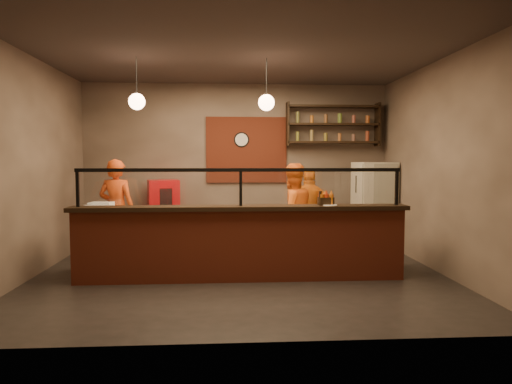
{
  "coord_description": "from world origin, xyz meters",
  "views": [
    {
      "loc": [
        -0.19,
        -6.63,
        1.7
      ],
      "look_at": [
        0.25,
        0.3,
        1.21
      ],
      "focal_mm": 32.0,
      "sensor_mm": 36.0,
      "label": 1
    }
  ],
  "objects": [
    {
      "name": "floor",
      "position": [
        0.0,
        0.0,
        0.0
      ],
      "size": [
        6.0,
        6.0,
        0.0
      ],
      "primitive_type": "plane",
      "color": "black",
      "rests_on": "ground"
    },
    {
      "name": "prep_tub_b",
      "position": [
        -2.09,
        0.35,
        0.98
      ],
      "size": [
        0.35,
        0.29,
        0.16
      ],
      "primitive_type": "cube",
      "rotation": [
        0.0,
        0.0,
        -0.09
      ],
      "color": "white",
      "rests_on": "worktop"
    },
    {
      "name": "cook_mid",
      "position": [
        0.88,
        0.79,
        0.82
      ],
      "size": [
        0.97,
        0.87,
        1.64
      ],
      "primitive_type": "imported",
      "rotation": [
        0.0,
        0.0,
        3.51
      ],
      "color": "#D05513",
      "rests_on": "floor"
    },
    {
      "name": "wall_right",
      "position": [
        3.0,
        0.0,
        1.6
      ],
      "size": [
        0.0,
        5.0,
        5.0
      ],
      "primitive_type": "plane",
      "rotation": [
        1.57,
        0.0,
        -1.57
      ],
      "color": "#7E6A5C",
      "rests_on": "floor"
    },
    {
      "name": "cook_right",
      "position": [
        1.31,
        1.5,
        0.77
      ],
      "size": [
        0.97,
        0.55,
        1.55
      ],
      "primitive_type": "imported",
      "rotation": [
        0.0,
        0.0,
        2.94
      ],
      "color": "orange",
      "rests_on": "floor"
    },
    {
      "name": "wall_back",
      "position": [
        0.0,
        2.5,
        1.6
      ],
      "size": [
        6.0,
        0.0,
        6.0
      ],
      "primitive_type": "plane",
      "rotation": [
        1.57,
        0.0,
        0.0
      ],
      "color": "#7E6A5C",
      "rests_on": "floor"
    },
    {
      "name": "pepper_mill",
      "position": [
        1.12,
        -0.33,
        1.16
      ],
      "size": [
        0.06,
        0.06,
        0.2
      ],
      "primitive_type": "cylinder",
      "rotation": [
        0.0,
        0.0,
        -0.38
      ],
      "color": "black",
      "rests_on": "counter_ledge"
    },
    {
      "name": "wall_left",
      "position": [
        -3.0,
        0.0,
        1.6
      ],
      "size": [
        0.0,
        5.0,
        5.0
      ],
      "primitive_type": "plane",
      "rotation": [
        1.57,
        0.0,
        1.57
      ],
      "color": "#7E6A5C",
      "rests_on": "floor"
    },
    {
      "name": "sneeze_guard",
      "position": [
        0.0,
        -0.3,
        1.37
      ],
      "size": [
        4.5,
        0.05,
        0.52
      ],
      "color": "white",
      "rests_on": "counter_ledge"
    },
    {
      "name": "fridge",
      "position": [
        2.6,
        1.84,
        0.83
      ],
      "size": [
        0.75,
        0.71,
        1.66
      ],
      "primitive_type": "cube",
      "rotation": [
        0.0,
        0.0,
        0.1
      ],
      "color": "beige",
      "rests_on": "floor"
    },
    {
      "name": "rolling_pin",
      "position": [
        -0.81,
        0.34,
        0.93
      ],
      "size": [
        0.36,
        0.3,
        0.07
      ],
      "primitive_type": "cylinder",
      "rotation": [
        0.0,
        1.57,
        0.65
      ],
      "color": "gold",
      "rests_on": "worktop"
    },
    {
      "name": "worktop_cabinet",
      "position": [
        0.0,
        0.2,
        0.42
      ],
      "size": [
        4.6,
        0.75,
        0.85
      ],
      "primitive_type": "cube",
      "color": "gray",
      "rests_on": "floor"
    },
    {
      "name": "counter_ledge",
      "position": [
        0.0,
        -0.3,
        1.03
      ],
      "size": [
        4.7,
        0.37,
        0.06
      ],
      "primitive_type": "cube",
      "color": "black",
      "rests_on": "service_counter"
    },
    {
      "name": "worktop",
      "position": [
        0.0,
        0.2,
        0.88
      ],
      "size": [
        4.6,
        0.75,
        0.05
      ],
      "primitive_type": "cube",
      "color": "beige",
      "rests_on": "worktop_cabinet"
    },
    {
      "name": "pendant_right",
      "position": [
        0.4,
        0.2,
        2.55
      ],
      "size": [
        0.24,
        0.24,
        0.77
      ],
      "color": "black",
      "rests_on": "ceiling"
    },
    {
      "name": "pizza_dough",
      "position": [
        1.11,
        0.15,
        0.91
      ],
      "size": [
        0.67,
        0.67,
        0.01
      ],
      "primitive_type": "cylinder",
      "rotation": [
        0.0,
        0.0,
        0.39
      ],
      "color": "#ECE7C8",
      "rests_on": "worktop"
    },
    {
      "name": "red_cooler",
      "position": [
        -1.41,
        2.15,
        0.66
      ],
      "size": [
        0.67,
        0.64,
        1.32
      ],
      "primitive_type": "cube",
      "rotation": [
        0.0,
        0.0,
        0.24
      ],
      "color": "#AE0B10",
      "rests_on": "floor"
    },
    {
      "name": "prep_tub_a",
      "position": [
        -2.15,
        0.11,
        0.97
      ],
      "size": [
        0.28,
        0.22,
        0.14
      ],
      "primitive_type": "cube",
      "rotation": [
        0.0,
        0.0,
        0.02
      ],
      "color": "silver",
      "rests_on": "worktop"
    },
    {
      "name": "brick_patch",
      "position": [
        0.2,
        2.47,
        1.9
      ],
      "size": [
        1.6,
        0.04,
        1.3
      ],
      "primitive_type": "cube",
      "color": "maroon",
      "rests_on": "wall_back"
    },
    {
      "name": "wall_front",
      "position": [
        0.0,
        -2.5,
        1.6
      ],
      "size": [
        6.0,
        0.0,
        6.0
      ],
      "primitive_type": "plane",
      "rotation": [
        -1.57,
        0.0,
        0.0
      ],
      "color": "#7E6A5C",
      "rests_on": "floor"
    },
    {
      "name": "condiment_caddy",
      "position": [
        1.2,
        -0.29,
        1.12
      ],
      "size": [
        0.22,
        0.17,
        0.11
      ],
      "primitive_type": "cube",
      "rotation": [
        0.0,
        0.0,
        0.07
      ],
      "color": "black",
      "rests_on": "counter_ledge"
    },
    {
      "name": "prep_tub_c",
      "position": [
        -2.0,
        -0.04,
        0.97
      ],
      "size": [
        0.33,
        0.29,
        0.15
      ],
      "primitive_type": "cube",
      "rotation": [
        0.0,
        0.0,
        0.2
      ],
      "color": "white",
      "rests_on": "worktop"
    },
    {
      "name": "ceiling",
      "position": [
        0.0,
        0.0,
        3.2
      ],
      "size": [
        6.0,
        6.0,
        0.0
      ],
      "primitive_type": "plane",
      "rotation": [
        3.14,
        0.0,
        0.0
      ],
      "color": "#3C322E",
      "rests_on": "wall_back"
    },
    {
      "name": "service_counter",
      "position": [
        0.0,
        -0.3,
        0.5
      ],
      "size": [
        4.6,
        0.25,
        1.0
      ],
      "primitive_type": "cube",
      "color": "maroon",
      "rests_on": "floor"
    },
    {
      "name": "wall_clock",
      "position": [
        0.1,
        2.46,
        2.1
      ],
      "size": [
        0.3,
        0.04,
        0.3
      ],
      "primitive_type": "cylinder",
      "rotation": [
        1.57,
        0.0,
        0.0
      ],
      "color": "black",
      "rests_on": "wall_back"
    },
    {
      "name": "pendant_left",
      "position": [
        -1.5,
        0.2,
        2.55
      ],
      "size": [
        0.24,
        0.24,
        0.77
      ],
      "color": "black",
      "rests_on": "ceiling"
    },
    {
      "name": "small_plate",
      "position": [
        1.25,
        -0.35,
        1.07
      ],
      "size": [
        0.22,
        0.22,
        0.01
      ],
      "primitive_type": "cylinder",
      "rotation": [
        0.0,
        0.0,
        -0.07
      ],
      "color": "white",
      "rests_on": "counter_ledge"
    },
    {
      "name": "cook_left",
      "position": [
        -2.05,
        1.15,
        0.86
      ],
      "size": [
        0.7,
        0.54,
        1.71
      ],
      "primitive_type": "imported",
      "rotation": [
        0.0,
        0.0,
        2.92
      ],
      "color": "#DD4814",
      "rests_on": "floor"
    },
    {
      "name": "wall_shelving",
      "position": [
        1.9,
        2.32,
        2.4
      ],
      "size": [
        1.84,
        0.28,
        0.85
      ],
      "color": "black",
      "rests_on": "wall_back"
    }
  ]
}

